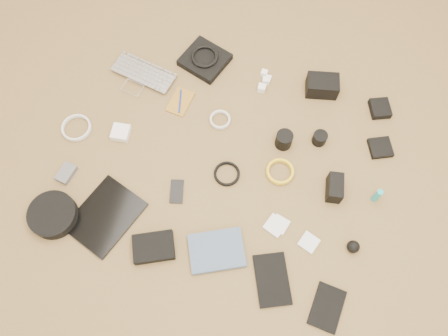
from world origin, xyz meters
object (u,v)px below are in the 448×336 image
(dslr_camera, at_px, (322,86))
(phone, at_px, (177,191))
(paperback, at_px, (220,271))
(headphone_case, at_px, (53,215))
(laptop, at_px, (139,80))
(tablet, at_px, (105,216))

(dslr_camera, xyz_separation_m, phone, (-0.47, -0.64, -0.04))
(phone, height_order, paperback, paperback)
(dslr_camera, xyz_separation_m, headphone_case, (-0.91, -0.88, -0.01))
(laptop, bearing_deg, dslr_camera, 23.79)
(laptop, bearing_deg, paperback, -39.44)
(tablet, height_order, phone, tablet)
(tablet, distance_m, paperback, 0.51)
(dslr_camera, bearing_deg, paperback, -114.82)
(tablet, bearing_deg, dslr_camera, 68.88)
(phone, xyz_separation_m, paperback, (0.26, -0.26, 0.01))
(dslr_camera, distance_m, tablet, 1.09)
(dslr_camera, xyz_separation_m, paperback, (-0.22, -0.90, -0.03))
(paperback, bearing_deg, laptop, 14.55)
(laptop, distance_m, headphone_case, 0.71)
(tablet, bearing_deg, phone, 56.39)
(dslr_camera, bearing_deg, headphone_case, -147.48)
(laptop, xyz_separation_m, headphone_case, (-0.10, -0.70, 0.01))
(paperback, bearing_deg, dslr_camera, -38.06)
(dslr_camera, bearing_deg, laptop, -178.99)
(phone, relative_size, paperback, 0.49)
(tablet, bearing_deg, headphone_case, -143.80)
(dslr_camera, distance_m, phone, 0.80)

